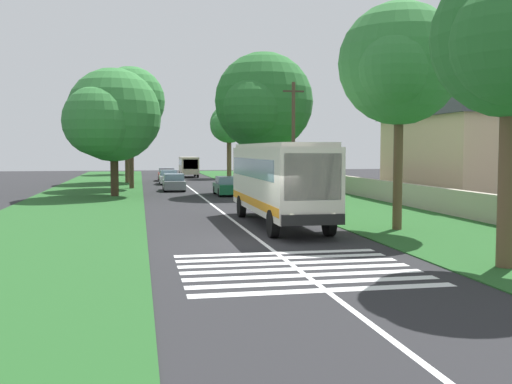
# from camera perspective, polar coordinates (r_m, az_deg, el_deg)

# --- Properties ---
(ground) EXTENTS (160.00, 160.00, 0.00)m
(ground) POSITION_cam_1_polar(r_m,az_deg,el_deg) (22.64, 0.48, -4.72)
(ground) COLOR #262628
(grass_verge_left) EXTENTS (120.00, 8.00, 0.04)m
(grass_verge_left) POSITION_cam_1_polar(r_m,az_deg,el_deg) (37.28, -16.72, -1.41)
(grass_verge_left) COLOR #235623
(grass_verge_left) RESTS_ON ground
(grass_verge_right) EXTENTS (120.00, 8.00, 0.04)m
(grass_verge_right) POSITION_cam_1_polar(r_m,az_deg,el_deg) (39.19, 7.89, -1.02)
(grass_verge_right) COLOR #235623
(grass_verge_right) RESTS_ON ground
(centre_line) EXTENTS (110.00, 0.16, 0.01)m
(centre_line) POSITION_cam_1_polar(r_m,az_deg,el_deg) (37.36, -4.10, -1.26)
(centre_line) COLOR silver
(centre_line) RESTS_ON ground
(coach_bus) EXTENTS (11.16, 2.62, 3.73)m
(coach_bus) POSITION_cam_1_polar(r_m,az_deg,el_deg) (27.48, 2.17, 1.32)
(coach_bus) COLOR silver
(coach_bus) RESTS_ON ground
(zebra_crossing) EXTENTS (5.85, 6.80, 0.01)m
(zebra_crossing) POSITION_cam_1_polar(r_m,az_deg,el_deg) (17.56, 3.95, -7.29)
(zebra_crossing) COLOR silver
(zebra_crossing) RESTS_ON ground
(trailing_car_0) EXTENTS (4.30, 1.78, 1.43)m
(trailing_car_0) POSITION_cam_1_polar(r_m,az_deg,el_deg) (45.57, -2.72, 0.53)
(trailing_car_0) COLOR #145933
(trailing_car_0) RESTS_ON ground
(trailing_car_1) EXTENTS (4.30, 1.78, 1.43)m
(trailing_car_1) POSITION_cam_1_polar(r_m,az_deg,el_deg) (50.95, -7.80, 0.87)
(trailing_car_1) COLOR gray
(trailing_car_1) RESTS_ON ground
(trailing_car_2) EXTENTS (4.30, 1.78, 1.43)m
(trailing_car_2) POSITION_cam_1_polar(r_m,az_deg,el_deg) (60.71, -8.31, 1.37)
(trailing_car_2) COLOR silver
(trailing_car_2) RESTS_ON ground
(trailing_car_3) EXTENTS (4.30, 1.78, 1.43)m
(trailing_car_3) POSITION_cam_1_polar(r_m,az_deg,el_deg) (67.48, -8.49, 1.63)
(trailing_car_3) COLOR #B21E1E
(trailing_car_3) RESTS_ON ground
(trailing_minibus_0) EXTENTS (6.00, 2.14, 2.53)m
(trailing_minibus_0) POSITION_cam_1_polar(r_m,az_deg,el_deg) (76.10, -6.41, 2.58)
(trailing_minibus_0) COLOR #BFB299
(trailing_minibus_0) RESTS_ON ground
(roadside_tree_left_0) EXTENTS (7.55, 6.00, 10.68)m
(roadside_tree_left_0) POSITION_cam_1_polar(r_m,az_deg,el_deg) (54.41, -12.01, 8.24)
(roadside_tree_left_0) COLOR #4C3826
(roadside_tree_left_0) RESTS_ON grass_verge_left
(roadside_tree_left_1) EXTENTS (8.76, 7.21, 10.10)m
(roadside_tree_left_1) POSITION_cam_1_polar(r_m,az_deg,el_deg) (63.73, -12.43, 6.58)
(roadside_tree_left_1) COLOR brown
(roadside_tree_left_1) RESTS_ON grass_verge_left
(roadside_tree_left_2) EXTENTS (8.50, 6.92, 9.37)m
(roadside_tree_left_2) POSITION_cam_1_polar(r_m,az_deg,el_deg) (45.41, -13.66, 6.86)
(roadside_tree_left_2) COLOR #3D2D1E
(roadside_tree_left_2) RESTS_ON grass_verge_left
(roadside_tree_left_3) EXTENTS (7.42, 6.16, 10.24)m
(roadside_tree_left_3) POSITION_cam_1_polar(r_m,az_deg,el_deg) (85.67, -11.83, 6.35)
(roadside_tree_left_3) COLOR #3D2D1E
(roadside_tree_left_3) RESTS_ON grass_verge_left
(roadside_tree_right_0) EXTENTS (5.61, 4.76, 8.87)m
(roadside_tree_right_0) POSITION_cam_1_polar(r_m,az_deg,el_deg) (72.90, -2.70, 6.36)
(roadside_tree_right_0) COLOR brown
(roadside_tree_right_0) RESTS_ON grass_verge_right
(roadside_tree_right_1) EXTENTS (5.67, 4.66, 8.88)m
(roadside_tree_right_1) POSITION_cam_1_polar(r_m,az_deg,el_deg) (18.85, 22.79, 12.92)
(roadside_tree_right_1) COLOR brown
(roadside_tree_right_1) RESTS_ON grass_verge_right
(roadside_tree_right_2) EXTENTS (9.08, 7.60, 10.91)m
(roadside_tree_right_2) POSITION_cam_1_polar(r_m,az_deg,el_deg) (46.98, 0.49, 8.31)
(roadside_tree_right_2) COLOR #3D2D1E
(roadside_tree_right_2) RESTS_ON grass_verge_right
(roadside_tree_right_3) EXTENTS (5.95, 5.16, 9.61)m
(roadside_tree_right_3) POSITION_cam_1_polar(r_m,az_deg,el_deg) (26.52, 13.18, 11.48)
(roadside_tree_right_3) COLOR brown
(roadside_tree_right_3) RESTS_ON grass_verge_right
(utility_pole) EXTENTS (0.24, 1.40, 7.82)m
(utility_pole) POSITION_cam_1_polar(r_m,az_deg,el_deg) (39.67, 3.56, 4.96)
(utility_pole) COLOR #473828
(utility_pole) RESTS_ON grass_verge_right
(roadside_wall) EXTENTS (70.00, 0.40, 1.35)m
(roadside_wall) POSITION_cam_1_polar(r_m,az_deg,el_deg) (44.98, 9.93, 0.49)
(roadside_wall) COLOR #B2A893
(roadside_wall) RESTS_ON grass_verge_right
(roadside_building) EXTENTS (12.82, 8.55, 6.72)m
(roadside_building) POSITION_cam_1_polar(r_m,az_deg,el_deg) (44.12, 19.58, 3.76)
(roadside_building) COLOR beige
(roadside_building) RESTS_ON ground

